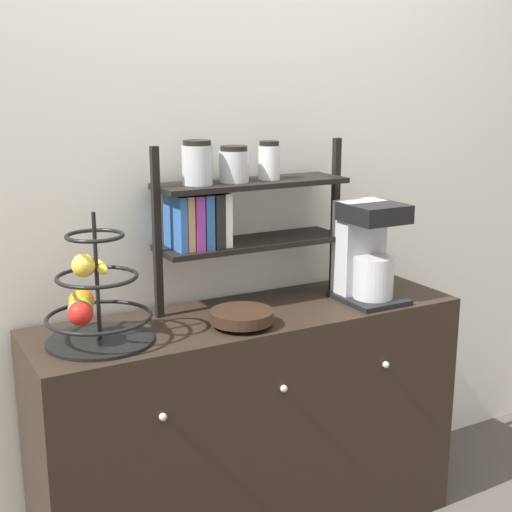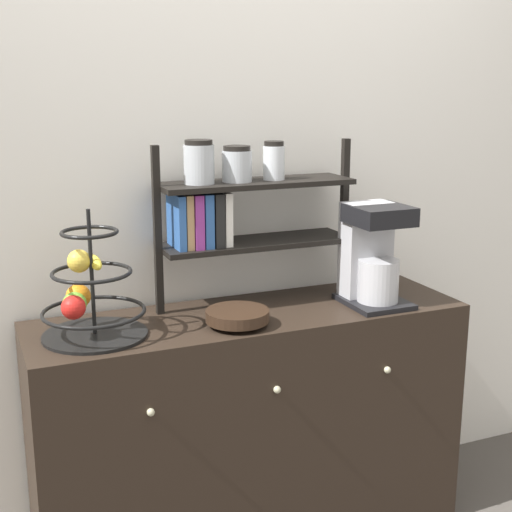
% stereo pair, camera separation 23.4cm
% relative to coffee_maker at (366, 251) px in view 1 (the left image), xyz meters
% --- Properties ---
extents(wall_back, '(7.00, 0.05, 2.60)m').
position_rel_coffee_maker_xyz_m(wall_back, '(-0.44, 0.31, 0.29)').
color(wall_back, silver).
rests_on(wall_back, ground_plane).
extents(sideboard, '(1.48, 0.45, 0.84)m').
position_rel_coffee_maker_xyz_m(sideboard, '(-0.44, 0.05, -0.59)').
color(sideboard, black).
rests_on(sideboard, ground_plane).
extents(coffee_maker, '(0.20, 0.24, 0.35)m').
position_rel_coffee_maker_xyz_m(coffee_maker, '(0.00, 0.00, 0.00)').
color(coffee_maker, black).
rests_on(coffee_maker, sideboard).
extents(fruit_stand, '(0.32, 0.32, 0.39)m').
position_rel_coffee_maker_xyz_m(fruit_stand, '(-0.97, 0.03, -0.05)').
color(fruit_stand, black).
rests_on(fruit_stand, sideboard).
extents(wooden_bowl, '(0.20, 0.20, 0.05)m').
position_rel_coffee_maker_xyz_m(wooden_bowl, '(-0.52, -0.05, -0.14)').
color(wooden_bowl, black).
rests_on(wooden_bowl, sideboard).
extents(shelf_hutch, '(0.72, 0.20, 0.57)m').
position_rel_coffee_maker_xyz_m(shelf_hutch, '(-0.46, 0.17, 0.18)').
color(shelf_hutch, black).
rests_on(shelf_hutch, sideboard).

